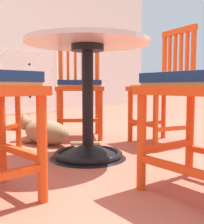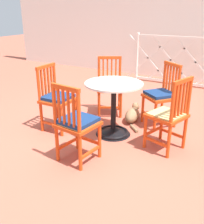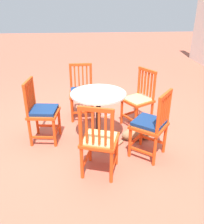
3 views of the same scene
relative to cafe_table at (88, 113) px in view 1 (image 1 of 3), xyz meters
name	(u,v)px [view 1 (image 1 of 3)]	position (x,y,z in m)	size (l,w,h in m)	color
ground_plane	(97,165)	(-0.08, -0.17, -0.28)	(24.00, 24.00, 0.00)	#AD5642
cafe_table	(88,113)	(0.00, 0.00, 0.00)	(0.76, 0.76, 0.73)	black
orange_chair_by_planter	(163,89)	(0.75, -0.04, 0.15)	(0.50, 0.50, 0.91)	#D64214
orange_chair_near_fence	(79,87)	(0.45, 0.63, 0.16)	(0.56, 0.56, 0.91)	#D64214
tabby_cat	(43,132)	(0.04, 0.58, -0.19)	(0.39, 0.69, 0.23)	#8E704C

